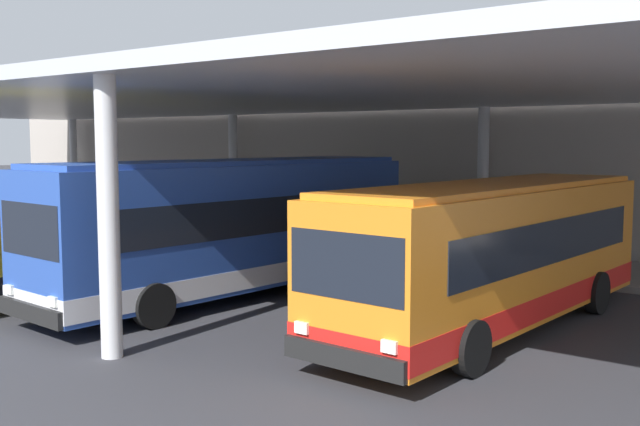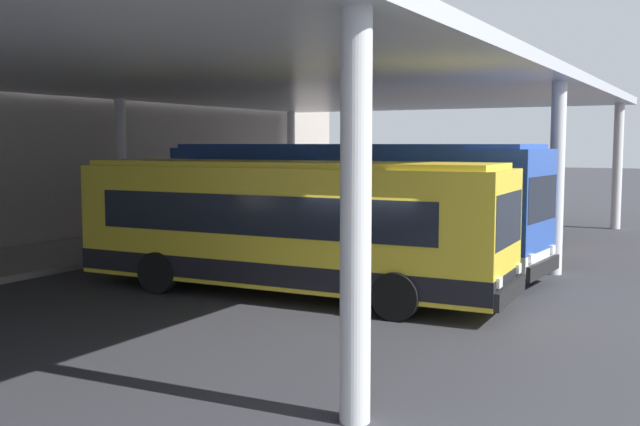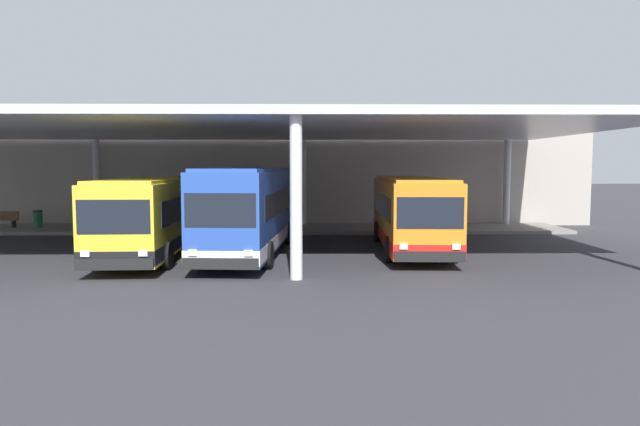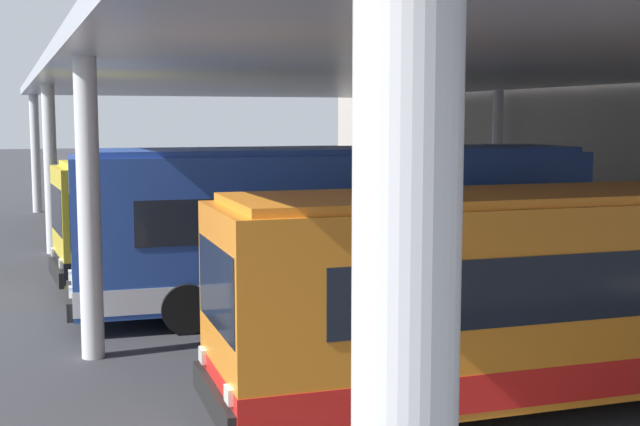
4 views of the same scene
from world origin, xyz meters
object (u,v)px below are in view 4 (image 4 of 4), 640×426
at_px(bus_second_bay, 336,227).
at_px(banner_sign, 483,186).
at_px(bus_middle_bay, 563,291).
at_px(bus_nearest_bay, 264,216).
at_px(bench_waiting, 400,202).
at_px(trash_bin, 422,206).

relative_size(bus_second_bay, banner_sign, 3.58).
relative_size(bus_second_bay, bus_middle_bay, 1.08).
bearing_deg(bus_nearest_bay, bench_waiting, 140.07).
bearing_deg(bus_nearest_bay, banner_sign, 110.18).
bearing_deg(banner_sign, bus_second_bay, -48.62).
height_order(bus_middle_bay, trash_bin, bus_middle_bay).
bearing_deg(trash_bin, banner_sign, -8.30).
distance_m(bus_second_bay, bench_waiting, 17.57).
relative_size(bus_nearest_bay, bench_waiting, 5.90).
height_order(bus_nearest_bay, banner_sign, banner_sign).
relative_size(trash_bin, banner_sign, 0.31).
xyz_separation_m(bus_second_bay, trash_bin, (-13.06, 8.88, -1.16)).
bearing_deg(trash_bin, bus_second_bay, -34.22).
distance_m(bus_nearest_bay, trash_bin, 13.09).
relative_size(bus_nearest_bay, bus_second_bay, 0.93).
xyz_separation_m(trash_bin, banner_sign, (6.00, -0.88, 1.30)).
height_order(bus_middle_bay, bench_waiting, bus_middle_bay).
bearing_deg(bus_middle_bay, banner_sign, 152.93).
bearing_deg(bench_waiting, bus_second_bay, -30.46).
height_order(bus_second_bay, bus_middle_bay, bus_second_bay).
height_order(bench_waiting, banner_sign, banner_sign).
relative_size(bus_second_bay, bench_waiting, 6.37).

